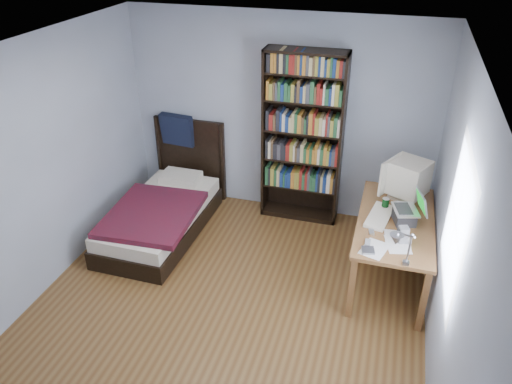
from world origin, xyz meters
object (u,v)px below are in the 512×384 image
at_px(crt_monitor, 406,177).
at_px(desk_lamp, 399,242).
at_px(keyboard, 379,216).
at_px(speaker, 403,235).
at_px(bed, 163,210).
at_px(laptop, 407,213).
at_px(desk, 394,224).
at_px(bookshelf, 303,139).
at_px(soda_can, 385,204).

relative_size(crt_monitor, desk_lamp, 0.96).
relative_size(keyboard, speaker, 3.00).
relative_size(speaker, bed, 0.08).
bearing_deg(laptop, crt_monitor, 94.90).
height_order(desk, speaker, speaker).
xyz_separation_m(speaker, bookshelf, (-1.25, 1.37, 0.25)).
xyz_separation_m(keyboard, bed, (-2.54, 0.20, -0.49)).
xyz_separation_m(laptop, keyboard, (-0.26, 0.01, -0.09)).
distance_m(crt_monitor, bookshelf, 1.33).
relative_size(keyboard, soda_can, 3.89).
distance_m(crt_monitor, bed, 2.86).
relative_size(laptop, bookshelf, 0.17).
xyz_separation_m(desk, crt_monitor, (0.05, 0.05, 0.57)).
bearing_deg(keyboard, laptop, 7.72).
distance_m(laptop, speaker, 0.37).
bearing_deg(keyboard, desk, 78.92).
relative_size(laptop, soda_can, 2.76).
bearing_deg(bed, keyboard, -4.40).
bearing_deg(crt_monitor, keyboard, -114.59).
height_order(desk, bed, bed).
bearing_deg(crt_monitor, laptop, -85.10).
distance_m(desk, laptop, 0.61).
relative_size(speaker, soda_can, 1.30).
bearing_deg(bookshelf, soda_can, -37.49).
relative_size(desk_lamp, keyboard, 1.11).
bearing_deg(soda_can, speaker, -70.87).
distance_m(crt_monitor, desk_lamp, 1.54).
xyz_separation_m(laptop, bed, (-2.80, 0.21, -0.57)).
bearing_deg(bookshelf, bed, -152.65).
distance_m(desk, keyboard, 0.56).
relative_size(crt_monitor, soda_can, 4.12).
height_order(desk, laptop, laptop).
height_order(desk_lamp, keyboard, desk_lamp).
bearing_deg(soda_can, keyboard, -103.16).
height_order(keyboard, soda_can, soda_can).
height_order(desk_lamp, bed, desk_lamp).
relative_size(crt_monitor, bookshelf, 0.25).
bearing_deg(soda_can, bed, 179.62).
bearing_deg(speaker, crt_monitor, 72.94).
bearing_deg(laptop, speaker, -93.10).
bearing_deg(bookshelf, crt_monitor, -22.91).
distance_m(keyboard, soda_can, 0.19).
height_order(desk, bookshelf, bookshelf).
relative_size(keyboard, bookshelf, 0.24).
height_order(desk, crt_monitor, crt_monitor).
bearing_deg(speaker, desk_lamp, -113.97).
relative_size(desk, speaker, 9.00).
bearing_deg(laptop, bed, 175.76).
relative_size(desk, bookshelf, 0.72).
bearing_deg(soda_can, bookshelf, 142.51).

